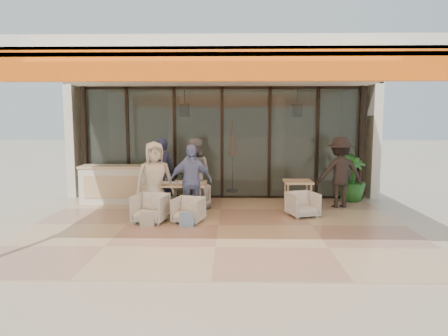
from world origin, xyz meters
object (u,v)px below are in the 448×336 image
(diner_grey, at_px, (194,174))
(side_chair, at_px, (303,203))
(dining_table, at_px, (175,185))
(diner_cream, at_px, (155,180))
(diner_periwinkle, at_px, (191,181))
(standing_woman, at_px, (340,173))
(potted_palm, at_px, (352,178))
(chair_far_right, at_px, (196,193))
(side_table, at_px, (298,185))
(host_counter, at_px, (115,184))
(chair_far_left, at_px, (165,193))
(diner_navy, at_px, (161,173))
(chair_near_left, at_px, (151,207))
(chair_near_right, at_px, (189,209))

(diner_grey, relative_size, side_chair, 2.79)
(dining_table, distance_m, diner_cream, 0.65)
(diner_periwinkle, xyz_separation_m, standing_woman, (3.74, 1.09, 0.06))
(side_chair, bearing_deg, potted_palm, 29.25)
(diner_periwinkle, bearing_deg, chair_far_right, 72.99)
(potted_palm, bearing_deg, side_table, -147.89)
(diner_periwinkle, bearing_deg, host_counter, 128.29)
(chair_far_left, xyz_separation_m, diner_navy, (0.00, -0.50, 0.60))
(chair_near_left, relative_size, diner_periwinkle, 0.42)
(diner_grey, bearing_deg, host_counter, -2.12)
(diner_grey, distance_m, potted_palm, 4.41)
(diner_grey, bearing_deg, chair_far_right, -76.06)
(diner_cream, bearing_deg, chair_far_right, 39.11)
(chair_far_right, xyz_separation_m, diner_grey, (0.00, -0.50, 0.59))
(diner_navy, relative_size, side_table, 2.45)
(dining_table, bearing_deg, standing_woman, 8.68)
(chair_far_right, distance_m, chair_near_left, 2.08)
(diner_cream, bearing_deg, dining_table, 27.81)
(diner_grey, bearing_deg, standing_woman, -163.13)
(dining_table, bearing_deg, diner_grey, 46.21)
(host_counter, distance_m, chair_far_right, 2.24)
(standing_woman, height_order, potted_palm, standing_woman)
(dining_table, height_order, chair_far_left, dining_table)
(diner_grey, bearing_deg, dining_table, 60.14)
(chair_far_right, distance_m, potted_palm, 4.33)
(chair_near_left, relative_size, side_chair, 1.09)
(chair_near_right, distance_m, diner_grey, 1.52)
(standing_woman, bearing_deg, diner_navy, -3.32)
(diner_navy, relative_size, diner_periwinkle, 1.06)
(diner_grey, bearing_deg, chair_near_right, 103.94)
(chair_far_left, height_order, potted_palm, potted_palm)
(diner_cream, height_order, diner_periwinkle, diner_cream)
(chair_near_right, bearing_deg, chair_near_left, -164.67)
(host_counter, relative_size, diner_periwinkle, 1.08)
(side_chair, bearing_deg, side_table, 72.09)
(diner_cream, distance_m, side_table, 3.57)
(host_counter, xyz_separation_m, diner_periwinkle, (2.22, -1.54, 0.33))
(chair_far_right, height_order, side_table, side_table)
(chair_far_left, relative_size, chair_near_left, 0.88)
(potted_palm, bearing_deg, chair_near_right, -150.82)
(chair_near_left, distance_m, diner_navy, 1.51)
(diner_periwinkle, bearing_deg, chair_near_left, -166.24)
(side_chair, bearing_deg, diner_navy, 149.07)
(diner_navy, height_order, side_table, diner_navy)
(chair_far_left, relative_size, diner_periwinkle, 0.36)
(host_counter, distance_m, chair_far_left, 1.41)
(chair_near_right, distance_m, side_chair, 2.69)
(dining_table, height_order, chair_far_right, dining_table)
(chair_near_left, distance_m, diner_grey, 1.72)
(diner_navy, distance_m, diner_grey, 0.84)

